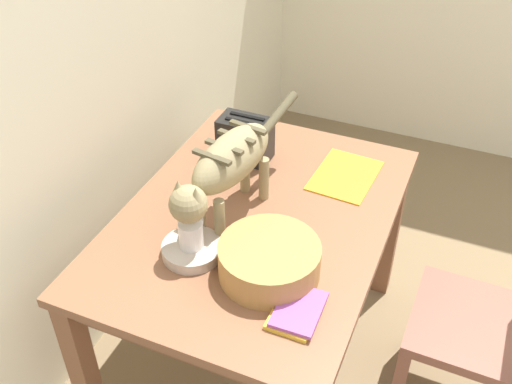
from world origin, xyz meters
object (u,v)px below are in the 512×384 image
Objects in this scene: coffee_mug at (192,234)px; book_stack at (297,311)px; cat at (227,166)px; dining_table at (256,234)px; saucer_bowl at (192,249)px; toaster at (245,139)px; wicker_basket at (269,260)px; wooden_chair_near at (487,326)px; magazine at (345,176)px.

coffee_mug is 0.65× the size of book_stack.
cat is 0.52m from book_stack.
dining_table is 0.33m from cat.
saucer_bowl is 0.06m from coffee_mug.
toaster is (0.31, 0.18, 0.18)m from dining_table.
toaster is at bearing -65.75° from cat.
dining_table is 3.89× the size of wicker_basket.
toaster reaches higher than saucer_bowl.
cat is 0.75× the size of wooden_chair_near.
coffee_mug is at bearing 0.00° from saucer_bowl.
book_stack is 0.19m from wicker_basket.
saucer_bowl is 0.21× the size of wooden_chair_near.
toaster is at bearing 97.99° from magazine.
wooden_chair_near is (0.13, -0.91, -0.51)m from cat.
magazine is (0.40, -0.30, -0.22)m from cat.
magazine is at bearing -85.64° from toaster.
magazine is (0.60, -0.33, -0.08)m from coffee_mug.
magazine is 1.61× the size of book_stack.
wooden_chair_near reaches higher than toaster.
saucer_bowl is 1.62× the size of coffee_mug.
wooden_chair_near reaches higher than magazine.
toaster is (-0.03, 0.40, 0.08)m from magazine.
book_stack is at bearing -142.21° from dining_table.
magazine is at bearing -29.04° from coffee_mug.
cat is at bearing -9.36° from coffee_mug.
magazine is 0.41m from toaster.
coffee_mug is at bearing -173.34° from toaster.
book_stack is 0.76m from wooden_chair_near.
magazine is at bearing 67.56° from wooden_chair_near.
wooden_chair_near is at bearing -109.78° from magazine.
saucer_bowl is at bearing -173.39° from toaster.
wooden_chair_near is (-0.23, -1.00, -0.37)m from toaster.
toaster is (0.57, 0.07, 0.07)m from saucer_bowl.
magazine is 0.32× the size of wooden_chair_near.
wicker_basket is at bearing -149.67° from toaster.
wooden_chair_near reaches higher than saucer_bowl.
book_stack is 0.92× the size of toaster.
book_stack is (-0.10, -0.39, -0.01)m from saucer_bowl.
cat is 0.40m from toaster.
book_stack is (-0.36, -0.28, 0.10)m from dining_table.
saucer_bowl is at bearing 75.09° from book_stack.
saucer_bowl is at bearing 156.90° from dining_table.
magazine is (0.60, -0.33, -0.02)m from saucer_bowl.
toaster reaches higher than wicker_basket.
coffee_mug is 0.38× the size of wicker_basket.
book_stack is 0.59× the size of wicker_basket.
wicker_basket is (-0.24, -0.15, 0.15)m from dining_table.
saucer_bowl is 0.66× the size of magazine.
coffee_mug is 0.41m from book_stack.
cat is (-0.06, 0.08, 0.31)m from dining_table.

